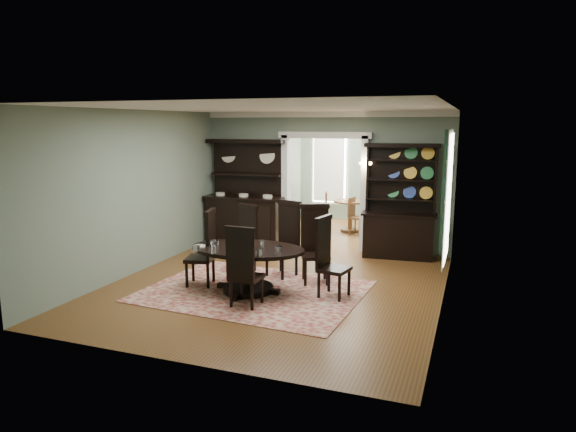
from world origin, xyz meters
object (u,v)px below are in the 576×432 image
object	(u,v)px
dining_table	(248,261)
sideboard	(245,208)
parlor_table	(350,211)
welsh_dresser	(399,217)

from	to	relation	value
dining_table	sideboard	size ratio (longest dim) A/B	0.83
sideboard	parlor_table	distance (m)	2.94
dining_table	sideboard	distance (m)	3.46
dining_table	sideboard	world-z (taller)	sideboard
sideboard	welsh_dresser	bearing A→B (deg)	-0.93
parlor_table	sideboard	bearing A→B (deg)	-131.68
welsh_dresser	sideboard	bearing A→B (deg)	175.33
sideboard	parlor_table	size ratio (longest dim) A/B	2.75
dining_table	welsh_dresser	bearing A→B (deg)	53.74
welsh_dresser	parlor_table	bearing A→B (deg)	120.43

